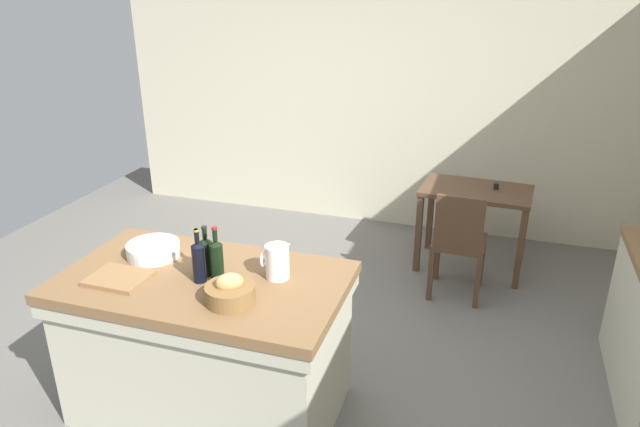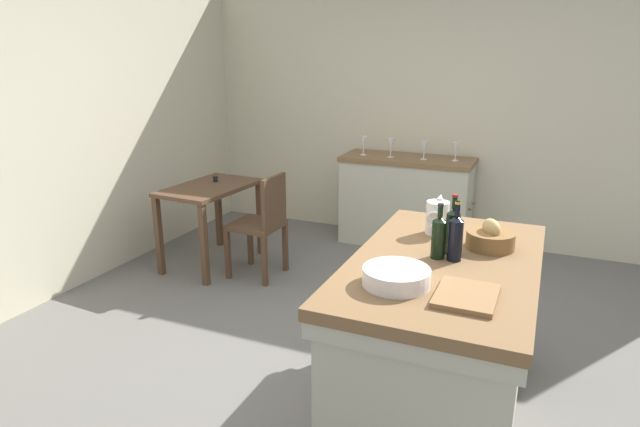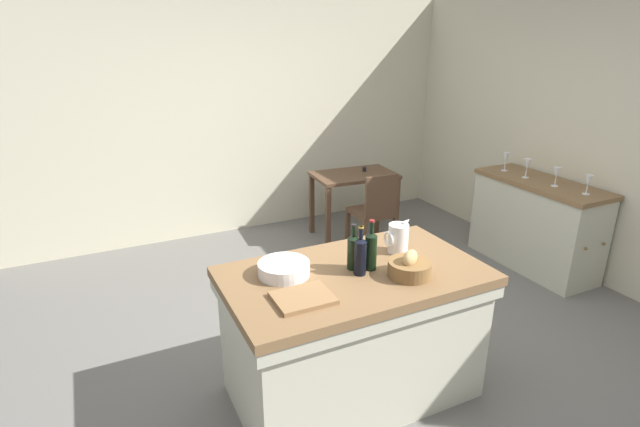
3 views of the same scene
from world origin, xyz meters
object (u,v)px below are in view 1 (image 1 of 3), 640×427
object	(u,v)px
island_table	(208,339)
bread_basket	(230,292)
cutting_board	(119,278)
pitcher	(277,261)
wine_bottle_dark	(217,260)
wooden_chair	(459,241)
wine_bottle_green	(199,260)
wash_bowl	(153,250)
writing_desk	(475,202)
wine_bottle_amber	(206,255)

from	to	relation	value
island_table	bread_basket	distance (m)	0.56
cutting_board	island_table	bearing A→B (deg)	22.01
pitcher	cutting_board	distance (m)	0.85
wine_bottle_dark	wooden_chair	bearing A→B (deg)	57.06
wine_bottle_green	pitcher	bearing A→B (deg)	23.68
cutting_board	wash_bowl	bearing A→B (deg)	86.97
island_table	writing_desk	xyz separation A→B (m)	(1.32, 2.31, 0.14)
bread_basket	cutting_board	world-z (taller)	bread_basket
wash_bowl	wine_bottle_dark	world-z (taller)	wine_bottle_dark
wooden_chair	wine_bottle_amber	distance (m)	2.16
wine_bottle_dark	wine_bottle_green	size ratio (longest dim) A/B	1.04
bread_basket	wine_bottle_green	size ratio (longest dim) A/B	0.83
bread_basket	cutting_board	size ratio (longest dim) A/B	0.81
island_table	wine_bottle_dark	world-z (taller)	wine_bottle_dark
wooden_chair	cutting_board	bearing A→B (deg)	-130.78
cutting_board	wine_bottle_dark	world-z (taller)	wine_bottle_dark
writing_desk	pitcher	xyz separation A→B (m)	(-0.93, -2.19, 0.36)
island_table	bread_basket	world-z (taller)	bread_basket
island_table	wash_bowl	size ratio (longest dim) A/B	5.11
wine_bottle_amber	wine_bottle_green	world-z (taller)	wine_bottle_green
wine_bottle_amber	cutting_board	bearing A→B (deg)	-153.73
cutting_board	wine_bottle_amber	size ratio (longest dim) A/B	1.09
writing_desk	wash_bowl	bearing A→B (deg)	-128.29
wine_bottle_dark	island_table	bearing A→B (deg)	174.17
pitcher	wine_bottle_amber	world-z (taller)	wine_bottle_amber
wash_bowl	bread_basket	distance (m)	0.73
writing_desk	cutting_board	distance (m)	3.03
writing_desk	bread_basket	world-z (taller)	bread_basket
wine_bottle_green	island_table	bearing A→B (deg)	105.16
pitcher	writing_desk	bearing A→B (deg)	67.00
wine_bottle_dark	wine_bottle_amber	bearing A→B (deg)	150.00
pitcher	wash_bowl	world-z (taller)	pitcher
cutting_board	wine_bottle_amber	xyz separation A→B (m)	(0.42, 0.21, 0.10)
wine_bottle_amber	wine_bottle_green	bearing A→B (deg)	-89.82
cutting_board	wine_bottle_dark	distance (m)	0.55
wooden_chair	writing_desk	bearing A→B (deg)	82.46
cutting_board	wine_bottle_green	size ratio (longest dim) A/B	1.02
pitcher	wine_bottle_dark	world-z (taller)	wine_bottle_dark
bread_basket	wine_bottle_green	xyz separation A→B (m)	(-0.25, 0.14, 0.07)
pitcher	bread_basket	bearing A→B (deg)	-112.50
wash_bowl	wine_bottle_amber	xyz separation A→B (m)	(0.40, -0.10, 0.08)
cutting_board	wine_bottle_amber	world-z (taller)	wine_bottle_amber
wine_bottle_dark	wine_bottle_green	distance (m)	0.10
writing_desk	wash_bowl	distance (m)	2.78
pitcher	wash_bowl	size ratio (longest dim) A/B	0.76
island_table	wash_bowl	world-z (taller)	wash_bowl
writing_desk	bread_basket	bearing A→B (deg)	-112.93
island_table	cutting_board	bearing A→B (deg)	-157.99
wash_bowl	wine_bottle_amber	size ratio (longest dim) A/B	1.07
wooden_chair	wine_bottle_green	xyz separation A→B (m)	(-1.23, -1.79, 0.51)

